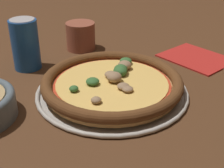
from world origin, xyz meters
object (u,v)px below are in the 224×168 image
beverage_can (25,44)px  pizza (112,83)px  pizza_tray (112,91)px  drinking_cup (81,36)px  napkin (196,57)px  fork (201,61)px

beverage_can → pizza: bearing=-160.1°
pizza_tray → drinking_cup: bearing=-19.7°
pizza_tray → beverage_can: 0.25m
pizza → drinking_cup: (0.26, -0.09, 0.01)m
pizza → beverage_can: bearing=19.9°
drinking_cup → napkin: size_ratio=0.47×
napkin → fork: bearing=170.7°
pizza_tray → drinking_cup: (0.26, -0.09, 0.03)m
pizza_tray → napkin: 0.29m
drinking_cup → fork: size_ratio=0.43×
pizza_tray → pizza: (0.00, -0.00, 0.02)m
pizza_tray → pizza: size_ratio=1.08×
pizza → napkin: bearing=-89.0°
pizza_tray → napkin: (0.01, -0.29, -0.00)m
napkin → fork: (-0.02, 0.00, -0.00)m
drinking_cup → beverage_can: size_ratio=0.65×
pizza → napkin: (0.00, -0.29, -0.02)m
pizza → drinking_cup: bearing=-19.6°
drinking_cup → napkin: 0.32m
fork → beverage_can: bearing=49.5°
drinking_cup → pizza: bearing=160.4°
fork → beverage_can: size_ratio=1.52×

